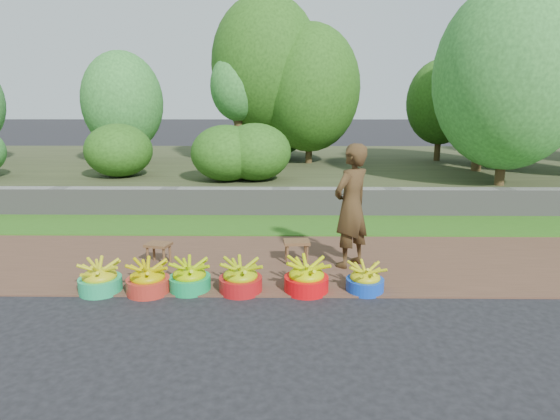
{
  "coord_description": "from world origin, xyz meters",
  "views": [
    {
      "loc": [
        0.09,
        -5.06,
        2.21
      ],
      "look_at": [
        0.02,
        1.3,
        0.75
      ],
      "focal_mm": 30.0,
      "sensor_mm": 36.0,
      "label": 1
    }
  ],
  "objects_px": {
    "basin_c": "(190,277)",
    "stool_left": "(158,247)",
    "basin_f": "(365,280)",
    "stool_right": "(297,245)",
    "basin_d": "(241,278)",
    "basin_b": "(148,279)",
    "basin_e": "(306,278)",
    "vendor_woman": "(351,206)",
    "basin_a": "(100,279)"
  },
  "relations": [
    {
      "from": "basin_c",
      "to": "stool_left",
      "type": "bearing_deg",
      "value": 123.81
    },
    {
      "from": "basin_f",
      "to": "stool_right",
      "type": "height_order",
      "value": "same"
    },
    {
      "from": "basin_d",
      "to": "basin_f",
      "type": "height_order",
      "value": "basin_d"
    },
    {
      "from": "stool_left",
      "to": "stool_right",
      "type": "relative_size",
      "value": 1.0
    },
    {
      "from": "basin_b",
      "to": "basin_c",
      "type": "bearing_deg",
      "value": 10.02
    },
    {
      "from": "basin_b",
      "to": "basin_e",
      "type": "height_order",
      "value": "basin_e"
    },
    {
      "from": "basin_e",
      "to": "vendor_woman",
      "type": "xyz_separation_m",
      "value": [
        0.63,
        0.88,
        0.68
      ]
    },
    {
      "from": "basin_a",
      "to": "stool_right",
      "type": "height_order",
      "value": "basin_a"
    },
    {
      "from": "basin_b",
      "to": "stool_left",
      "type": "xyz_separation_m",
      "value": [
        -0.14,
        1.0,
        0.08
      ]
    },
    {
      "from": "basin_b",
      "to": "basin_e",
      "type": "relative_size",
      "value": 0.96
    },
    {
      "from": "basin_d",
      "to": "stool_left",
      "type": "distance_m",
      "value": 1.56
    },
    {
      "from": "basin_f",
      "to": "vendor_woman",
      "type": "distance_m",
      "value": 1.13
    },
    {
      "from": "basin_e",
      "to": "basin_b",
      "type": "bearing_deg",
      "value": -178.08
    },
    {
      "from": "basin_f",
      "to": "vendor_woman",
      "type": "height_order",
      "value": "vendor_woman"
    },
    {
      "from": "basin_e",
      "to": "basin_f",
      "type": "xyz_separation_m",
      "value": [
        0.7,
        0.01,
        -0.03
      ]
    },
    {
      "from": "basin_e",
      "to": "basin_f",
      "type": "distance_m",
      "value": 0.7
    },
    {
      "from": "basin_d",
      "to": "stool_left",
      "type": "relative_size",
      "value": 1.36
    },
    {
      "from": "basin_e",
      "to": "stool_left",
      "type": "bearing_deg",
      "value": 155.02
    },
    {
      "from": "basin_b",
      "to": "vendor_woman",
      "type": "relative_size",
      "value": 0.3
    },
    {
      "from": "basin_c",
      "to": "stool_left",
      "type": "height_order",
      "value": "basin_c"
    },
    {
      "from": "basin_e",
      "to": "basin_c",
      "type": "bearing_deg",
      "value": 179.12
    },
    {
      "from": "basin_a",
      "to": "basin_c",
      "type": "relative_size",
      "value": 1.01
    },
    {
      "from": "basin_e",
      "to": "stool_right",
      "type": "height_order",
      "value": "basin_e"
    },
    {
      "from": "basin_f",
      "to": "basin_d",
      "type": "bearing_deg",
      "value": -179.07
    },
    {
      "from": "stool_left",
      "to": "stool_right",
      "type": "xyz_separation_m",
      "value": [
        1.92,
        0.07,
        0.02
      ]
    },
    {
      "from": "basin_a",
      "to": "basin_e",
      "type": "distance_m",
      "value": 2.46
    },
    {
      "from": "basin_a",
      "to": "stool_right",
      "type": "bearing_deg",
      "value": 23.87
    },
    {
      "from": "basin_f",
      "to": "stool_right",
      "type": "xyz_separation_m",
      "value": [
        -0.8,
        1.0,
        0.12
      ]
    },
    {
      "from": "basin_f",
      "to": "vendor_woman",
      "type": "bearing_deg",
      "value": 94.62
    },
    {
      "from": "basin_c",
      "to": "basin_f",
      "type": "height_order",
      "value": "basin_c"
    },
    {
      "from": "basin_d",
      "to": "stool_right",
      "type": "bearing_deg",
      "value": 55.92
    },
    {
      "from": "basin_c",
      "to": "stool_right",
      "type": "relative_size",
      "value": 1.32
    },
    {
      "from": "basin_b",
      "to": "stool_left",
      "type": "relative_size",
      "value": 1.35
    },
    {
      "from": "basin_c",
      "to": "basin_e",
      "type": "bearing_deg",
      "value": -0.88
    },
    {
      "from": "basin_a",
      "to": "basin_d",
      "type": "relative_size",
      "value": 0.98
    },
    {
      "from": "basin_b",
      "to": "vendor_woman",
      "type": "distance_m",
      "value": 2.77
    },
    {
      "from": "vendor_woman",
      "to": "basin_b",
      "type": "bearing_deg",
      "value": -23.2
    },
    {
      "from": "basin_f",
      "to": "stool_left",
      "type": "bearing_deg",
      "value": 161.11
    },
    {
      "from": "vendor_woman",
      "to": "basin_c",
      "type": "bearing_deg",
      "value": -20.88
    },
    {
      "from": "basin_e",
      "to": "stool_right",
      "type": "distance_m",
      "value": 1.02
    },
    {
      "from": "basin_d",
      "to": "stool_right",
      "type": "distance_m",
      "value": 1.24
    },
    {
      "from": "basin_b",
      "to": "stool_right",
      "type": "height_order",
      "value": "basin_b"
    },
    {
      "from": "basin_a",
      "to": "basin_f",
      "type": "bearing_deg",
      "value": 0.91
    },
    {
      "from": "basin_b",
      "to": "basin_d",
      "type": "height_order",
      "value": "basin_d"
    },
    {
      "from": "basin_a",
      "to": "basin_c",
      "type": "height_order",
      "value": "basin_a"
    },
    {
      "from": "basin_c",
      "to": "stool_right",
      "type": "distance_m",
      "value": 1.64
    },
    {
      "from": "basin_b",
      "to": "stool_left",
      "type": "bearing_deg",
      "value": 97.8
    },
    {
      "from": "basin_d",
      "to": "basin_b",
      "type": "bearing_deg",
      "value": -177.44
    },
    {
      "from": "basin_e",
      "to": "basin_f",
      "type": "relative_size",
      "value": 1.18
    },
    {
      "from": "basin_e",
      "to": "vendor_woman",
      "type": "height_order",
      "value": "vendor_woman"
    }
  ]
}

